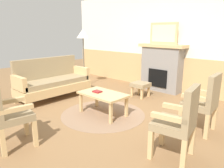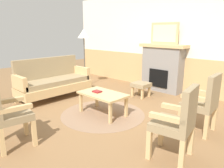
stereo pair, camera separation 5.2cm
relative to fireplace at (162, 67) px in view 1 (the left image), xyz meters
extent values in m
plane|color=olive|center=(0.00, -2.35, -0.65)|extent=(14.00, 14.00, 0.00)
cube|color=silver|center=(0.00, 0.25, 0.70)|extent=(7.20, 0.12, 2.70)
cube|color=tan|center=(0.00, 0.18, -0.18)|extent=(7.20, 0.02, 0.95)
cube|color=gray|center=(0.00, 0.00, -0.05)|extent=(1.10, 0.36, 1.20)
cube|color=black|center=(0.00, -0.19, -0.27)|extent=(0.56, 0.02, 0.48)
cube|color=tan|center=(0.00, 0.00, 0.59)|extent=(1.30, 0.44, 0.08)
cube|color=tan|center=(0.00, 0.00, 0.91)|extent=(0.80, 0.03, 0.56)
cube|color=#B2C6A8|center=(0.00, -0.02, 0.91)|extent=(0.68, 0.01, 0.44)
cube|color=tan|center=(-1.26, -3.26, -0.57)|extent=(0.08, 0.08, 0.16)
cube|color=tan|center=(-1.26, -1.58, -0.57)|extent=(0.08, 0.08, 0.16)
cube|color=tan|center=(-1.86, -3.26, -0.57)|extent=(0.08, 0.08, 0.16)
cube|color=tan|center=(-1.86, -1.58, -0.57)|extent=(0.08, 0.08, 0.16)
cube|color=tan|center=(-1.56, -2.42, -0.39)|extent=(0.70, 1.80, 0.20)
cube|color=#937F5B|center=(-1.56, -2.42, -0.23)|extent=(0.60, 1.70, 0.12)
cube|color=#937F5B|center=(-1.86, -2.42, 0.08)|extent=(0.10, 1.70, 0.50)
cube|color=tan|center=(-1.56, -3.27, -0.12)|extent=(0.60, 0.10, 0.30)
cube|color=tan|center=(-1.56, -1.57, -0.12)|extent=(0.60, 0.10, 0.30)
cube|color=tan|center=(-0.35, -2.56, -0.45)|extent=(0.05, 0.05, 0.40)
cube|color=tan|center=(0.49, -2.56, -0.45)|extent=(0.05, 0.05, 0.40)
cube|color=tan|center=(-0.35, -2.12, -0.45)|extent=(0.05, 0.05, 0.40)
cube|color=tan|center=(0.49, -2.12, -0.45)|extent=(0.05, 0.05, 0.40)
cube|color=tan|center=(0.07, -2.34, -0.23)|extent=(0.96, 0.56, 0.04)
cylinder|color=#896B51|center=(0.07, -2.34, -0.65)|extent=(1.67, 1.67, 0.01)
cube|color=maroon|center=(-0.05, -2.37, -0.20)|extent=(0.17, 0.14, 0.03)
cube|color=tan|center=(-0.22, -1.01, -0.52)|extent=(0.05, 0.05, 0.26)
cube|color=tan|center=(0.08, -1.01, -0.52)|extent=(0.05, 0.05, 0.26)
cube|color=tan|center=(-0.22, -0.71, -0.52)|extent=(0.05, 0.05, 0.26)
cube|color=tan|center=(0.08, -0.71, -0.52)|extent=(0.05, 0.05, 0.26)
cube|color=#937F5B|center=(-0.07, -0.86, -0.34)|extent=(0.40, 0.40, 0.10)
cube|color=tan|center=(1.52, -1.97, -0.45)|extent=(0.06, 0.06, 0.40)
cube|color=tan|center=(1.50, -1.55, -0.45)|extent=(0.06, 0.06, 0.40)
cube|color=tan|center=(1.94, -1.94, -0.45)|extent=(0.06, 0.06, 0.40)
cube|color=tan|center=(1.92, -1.52, -0.45)|extent=(0.06, 0.06, 0.40)
cube|color=#937F5B|center=(1.72, -1.75, -0.20)|extent=(0.51, 0.51, 0.10)
cube|color=#937F5B|center=(1.92, -1.73, 0.09)|extent=(0.11, 0.48, 0.48)
cube|color=tan|center=(1.73, -1.95, -0.03)|extent=(0.44, 0.09, 0.06)
cube|color=tan|center=(1.71, -1.54, -0.03)|extent=(0.44, 0.09, 0.06)
cube|color=tan|center=(1.60, -2.98, -0.45)|extent=(0.07, 0.07, 0.40)
cube|color=tan|center=(1.53, -2.57, -0.45)|extent=(0.07, 0.07, 0.40)
cube|color=tan|center=(2.02, -2.91, -0.45)|extent=(0.07, 0.07, 0.40)
cube|color=tan|center=(1.95, -2.50, -0.45)|extent=(0.07, 0.07, 0.40)
cube|color=#937F5B|center=(1.77, -2.74, -0.20)|extent=(0.55, 0.55, 0.10)
cube|color=#937F5B|center=(1.97, -2.71, 0.09)|extent=(0.16, 0.49, 0.48)
cube|color=tan|center=(1.81, -2.94, -0.03)|extent=(0.45, 0.14, 0.06)
cube|color=tan|center=(1.74, -2.54, -0.03)|extent=(0.45, 0.14, 0.06)
cube|color=tan|center=(-0.19, -3.79, -0.45)|extent=(0.07, 0.07, 0.40)
cube|color=tan|center=(0.22, -3.85, -0.45)|extent=(0.07, 0.07, 0.40)
cube|color=tan|center=(0.16, -4.27, -0.45)|extent=(0.07, 0.07, 0.40)
cube|color=#937F5B|center=(-0.02, -4.03, -0.20)|extent=(0.55, 0.55, 0.10)
cube|color=tan|center=(-0.22, -4.00, -0.03)|extent=(0.14, 0.45, 0.06)
cube|color=tan|center=(0.19, -4.06, -0.03)|extent=(0.14, 0.45, 0.06)
cylinder|color=#332D28|center=(-1.85, -1.22, -0.64)|extent=(0.24, 0.24, 0.03)
cylinder|color=#4C473D|center=(-1.85, -1.22, 0.08)|extent=(0.03, 0.03, 1.40)
cone|color=silver|center=(-1.85, -1.22, 0.90)|extent=(0.36, 0.36, 0.25)
camera|label=1|loc=(2.91, -5.11, 0.97)|focal=33.83mm
camera|label=2|loc=(2.94, -5.08, 0.97)|focal=33.83mm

